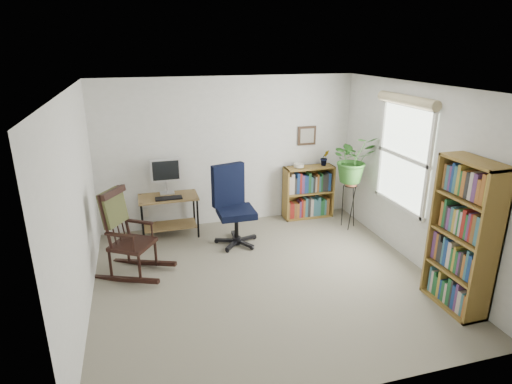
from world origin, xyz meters
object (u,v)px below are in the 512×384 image
object	(u,v)px
low_bookshelf	(308,192)
tall_bookshelf	(463,236)
desk	(169,216)
office_chair	(236,206)
rocking_chair	(131,233)

from	to	relation	value
low_bookshelf	tall_bookshelf	size ratio (longest dim) A/B	0.52
low_bookshelf	desk	bearing A→B (deg)	-177.10
office_chair	rocking_chair	world-z (taller)	office_chair
desk	rocking_chair	xyz separation A→B (m)	(-0.56, -1.10, 0.26)
desk	tall_bookshelf	xyz separation A→B (m)	(2.95, -2.84, 0.54)
rocking_chair	tall_bookshelf	bearing A→B (deg)	-83.67
low_bookshelf	tall_bookshelf	distance (m)	3.04
office_chair	rocking_chair	distance (m)	1.57
desk	tall_bookshelf	bearing A→B (deg)	-43.83
desk	low_bookshelf	bearing A→B (deg)	2.90
desk	rocking_chair	size ratio (longest dim) A/B	0.77
rocking_chair	tall_bookshelf	world-z (taller)	tall_bookshelf
desk	office_chair	distance (m)	1.14
desk	office_chair	bearing A→B (deg)	-32.76
low_bookshelf	rocking_chair	bearing A→B (deg)	-157.44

